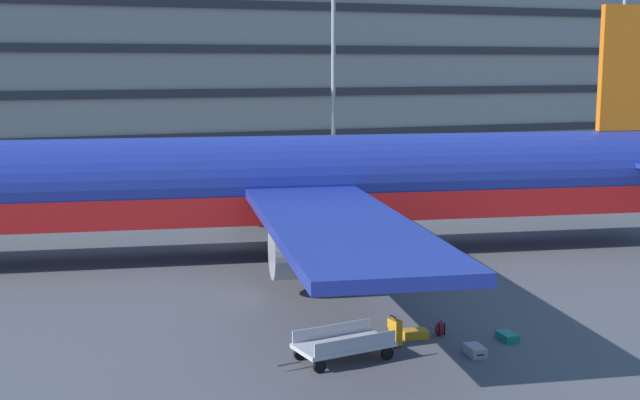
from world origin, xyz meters
TOP-DOWN VIEW (x-y plane):
  - ground_plane at (0.00, 0.00)m, footprint 600.00×600.00m
  - terminal_structure at (0.00, 45.36)m, footprint 168.07×19.89m
  - airliner at (1.13, -1.74)m, footprint 40.54×33.04m
  - light_mast_center_right at (43.98, 29.14)m, footprint 1.80×0.50m
  - suitcase_red at (0.58, -13.99)m, footprint 0.27×0.50m
  - suitcase_large at (2.29, -15.51)m, footprint 0.49×0.78m
  - suitcase_purple at (1.43, -13.59)m, footprint 0.81×0.56m
  - suitcase_upright at (3.83, -14.72)m, footprint 0.46×0.76m
  - backpack_silver at (2.21, -13.65)m, footprint 0.36×0.28m
  - baggage_cart at (-1.22, -14.59)m, footprint 3.36×1.66m

SIDE VIEW (x-z plane):
  - ground_plane at x=0.00m, z-range 0.00..0.00m
  - suitcase_upright at x=3.83m, z-range 0.00..0.22m
  - suitcase_purple at x=1.43m, z-range 0.00..0.25m
  - suitcase_large at x=2.29m, z-range 0.00..0.28m
  - backpack_silver at x=2.21m, z-range -0.03..0.45m
  - suitcase_red at x=0.58m, z-range -0.03..0.84m
  - baggage_cart at x=-1.22m, z-range 0.02..0.84m
  - airliner at x=1.13m, z-range -2.22..8.22m
  - terminal_structure at x=0.00m, z-range 0.00..18.36m
  - light_mast_center_right at x=43.98m, z-range 1.68..22.99m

